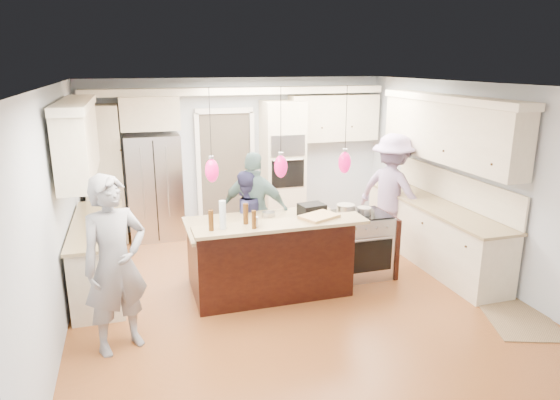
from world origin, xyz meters
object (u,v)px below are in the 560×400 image
Objects in this scene: refrigerator at (155,187)px; person_far_left at (245,220)px; kitchen_island at (268,255)px; island_range at (362,244)px; person_bar_end at (115,265)px.

person_far_left is (1.17, -1.79, -0.16)m from refrigerator.
kitchen_island is 1.41m from island_range.
island_range is (2.71, -2.49, -0.44)m from refrigerator.
person_bar_end is at bearing -162.90° from island_range.
refrigerator reaches higher than person_far_left.
refrigerator reaches higher than island_range.
refrigerator is 1.22× the size of person_far_left.
kitchen_island is 2.28× the size of island_range.
island_range is 1.72m from person_far_left.
person_far_left is at bearing -56.91° from refrigerator.
refrigerator is 0.86× the size of kitchen_island.
person_far_left is at bearing 100.09° from kitchen_island.
person_bar_end reaches higher than refrigerator.
refrigerator is at bearing -71.66° from person_far_left.
island_range is 3.48m from person_bar_end.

